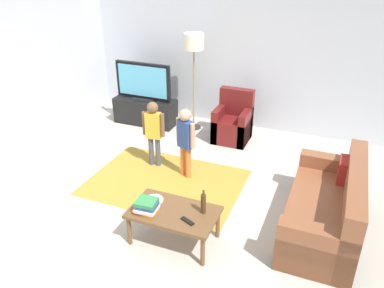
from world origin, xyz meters
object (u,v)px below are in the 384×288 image
(tv, at_px, (143,82))
(couch, at_px, (330,211))
(plate, at_px, (154,200))
(child_near_tv, at_px, (153,128))
(floor_lamp, at_px, (194,47))
(coffee_table, at_px, (174,214))
(bottle, at_px, (203,203))
(book_stack, at_px, (147,206))
(child_center, at_px, (185,137))
(armchair, at_px, (233,124))
(tv_stand, at_px, (145,111))
(tv_remote, at_px, (187,221))

(tv, bearing_deg, couch, -29.36)
(tv, xyz_separation_m, plate, (1.65, -2.79, -0.42))
(couch, bearing_deg, child_near_tv, 166.61)
(tv, relative_size, floor_lamp, 0.62)
(coffee_table, bearing_deg, floor_lamp, 107.98)
(floor_lamp, height_order, coffee_table, floor_lamp)
(tv, xyz_separation_m, bottle, (2.27, -2.79, -0.30))
(floor_lamp, distance_m, coffee_table, 3.43)
(couch, bearing_deg, book_stack, -152.64)
(floor_lamp, relative_size, child_near_tv, 1.68)
(child_center, bearing_deg, tv, 134.97)
(child_near_tv, distance_m, bottle, 1.95)
(tv, distance_m, book_stack, 3.46)
(couch, distance_m, armchair, 2.69)
(armchair, xyz_separation_m, child_center, (-0.29, -1.48, 0.35))
(couch, bearing_deg, tv_stand, 150.39)
(bottle, bearing_deg, couch, 30.15)
(tv, height_order, couch, tv)
(tv, distance_m, tv_remote, 3.73)
(child_center, height_order, tv_remote, child_center)
(tv_stand, distance_m, tv_remote, 3.73)
(child_near_tv, bearing_deg, tv_stand, 123.28)
(armchair, height_order, child_near_tv, child_near_tv)
(child_center, xyz_separation_m, tv_remote, (0.66, -1.51, -0.22))
(couch, distance_m, book_stack, 2.17)
(armchair, relative_size, plate, 4.09)
(tv_stand, distance_m, child_center, 2.18)
(child_center, height_order, coffee_table, child_center)
(child_near_tv, bearing_deg, floor_lamp, 88.90)
(couch, bearing_deg, plate, -158.41)
(coffee_table, height_order, plate, plate)
(book_stack, bearing_deg, plate, 96.65)
(tv_stand, bearing_deg, floor_lamp, 9.06)
(coffee_table, xyz_separation_m, bottle, (0.32, 0.10, 0.17))
(floor_lamp, bearing_deg, plate, -76.81)
(book_stack, distance_m, plate, 0.23)
(child_center, relative_size, coffee_table, 1.08)
(coffee_table, xyz_separation_m, book_stack, (-0.27, -0.12, 0.12))
(child_near_tv, bearing_deg, child_center, -11.58)
(plate, bearing_deg, floor_lamp, 103.19)
(tv, relative_size, child_near_tv, 1.04)
(child_center, relative_size, plate, 4.89)
(book_stack, relative_size, tv_remote, 1.62)
(tv, relative_size, couch, 0.61)
(armchair, bearing_deg, plate, -92.90)
(couch, relative_size, floor_lamp, 1.01)
(bottle, distance_m, tv_remote, 0.27)
(couch, bearing_deg, armchair, 132.03)
(plate, bearing_deg, book_stack, -83.35)
(tv_remote, bearing_deg, tv, 149.23)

